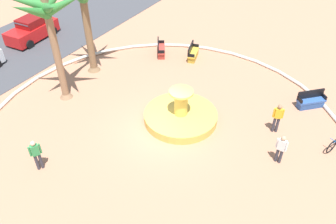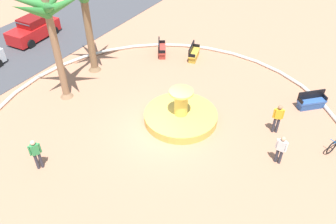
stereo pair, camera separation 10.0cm
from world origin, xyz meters
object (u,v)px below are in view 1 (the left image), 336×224
at_px(bench_west, 161,50).
at_px(parked_car_second, 32,29).
at_px(palm_tree_by_curb, 48,17).
at_px(fountain, 181,116).
at_px(person_cyclist_photo, 281,148).
at_px(person_pedestrian_stroll, 36,154).
at_px(person_cyclist_helmet, 277,117).
at_px(bench_southeast, 311,102).
at_px(bench_north, 193,54).

distance_m(bench_west, parked_car_second, 10.02).
bearing_deg(palm_tree_by_curb, fountain, -76.51).
relative_size(palm_tree_by_curb, person_cyclist_photo, 4.01).
bearing_deg(person_pedestrian_stroll, person_cyclist_helmet, -46.51).
bearing_deg(person_cyclist_photo, bench_southeast, -3.55).
distance_m(bench_north, parked_car_second, 12.31).
height_order(fountain, palm_tree_by_curb, palm_tree_by_curb).
xyz_separation_m(bench_north, parked_car_second, (-3.56, 11.78, 0.43)).
bearing_deg(bench_north, palm_tree_by_curb, 151.69).
bearing_deg(bench_north, fountain, -158.08).
xyz_separation_m(bench_west, bench_north, (0.69, -2.19, 0.00)).
height_order(palm_tree_by_curb, person_cyclist_helmet, palm_tree_by_curb).
bearing_deg(fountain, person_cyclist_helmet, -70.16).
bearing_deg(palm_tree_by_curb, bench_north, -28.31).
relative_size(fountain, bench_west, 2.43).
xyz_separation_m(bench_north, bench_southeast, (-1.53, -8.25, 0.00)).
bearing_deg(palm_tree_by_curb, person_cyclist_helmet, -73.89).
bearing_deg(person_pedestrian_stroll, bench_north, -5.80).
height_order(fountain, bench_west, fountain).
xyz_separation_m(fountain, bench_southeast, (4.77, -5.72, 0.06)).
distance_m(palm_tree_by_curb, parked_car_second, 9.63).
height_order(person_cyclist_helmet, person_cyclist_photo, person_cyclist_helmet).
xyz_separation_m(fountain, palm_tree_by_curb, (-1.63, 6.80, 4.66)).
bearing_deg(person_cyclist_photo, palm_tree_by_curb, 95.97).
distance_m(person_cyclist_photo, parked_car_second, 19.95).
distance_m(person_cyclist_photo, person_pedestrian_stroll, 10.99).
distance_m(person_cyclist_helmet, person_pedestrian_stroll, 11.64).
xyz_separation_m(person_cyclist_photo, parked_car_second, (3.08, 19.71, -0.11)).
relative_size(bench_north, person_cyclist_photo, 1.05).
bearing_deg(person_cyclist_helmet, palm_tree_by_curb, 106.11).
bearing_deg(person_cyclist_helmet, bench_southeast, -19.41).
height_order(palm_tree_by_curb, parked_car_second, palm_tree_by_curb).
bearing_deg(bench_north, person_cyclist_helmet, -122.84).
distance_m(bench_southeast, person_cyclist_helmet, 3.34).
bearing_deg(palm_tree_by_curb, person_pedestrian_stroll, -147.64).
bearing_deg(fountain, palm_tree_by_curb, 103.49).
bearing_deg(palm_tree_by_curb, bench_southeast, -62.94).
distance_m(fountain, bench_west, 7.33).
bearing_deg(bench_southeast, bench_north, 79.53).
xyz_separation_m(fountain, bench_west, (5.61, 4.72, 0.06)).
relative_size(person_cyclist_helmet, person_cyclist_photo, 1.07).
bearing_deg(person_cyclist_helmet, fountain, 109.84).
bearing_deg(fountain, person_pedestrian_stroll, 148.96).
height_order(palm_tree_by_curb, person_pedestrian_stroll, palm_tree_by_curb).
xyz_separation_m(person_cyclist_photo, person_pedestrian_stroll, (-5.99, 9.22, 0.05)).
xyz_separation_m(fountain, person_cyclist_helmet, (1.67, -4.63, 0.67)).
relative_size(bench_west, bench_southeast, 1.08).
distance_m(bench_west, person_pedestrian_stroll, 11.99).
xyz_separation_m(fountain, bench_north, (6.29, 2.53, 0.06)).
height_order(bench_southeast, person_cyclist_photo, person_cyclist_photo).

